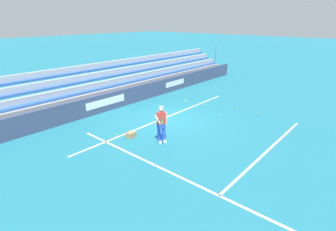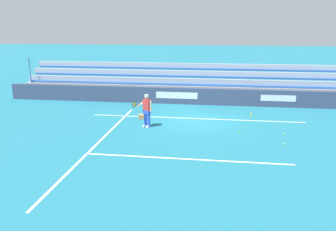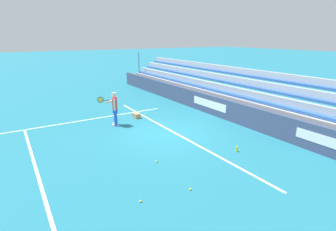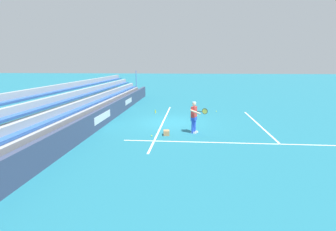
% 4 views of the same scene
% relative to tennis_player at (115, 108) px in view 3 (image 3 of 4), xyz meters
% --- Properties ---
extents(ground_plane, '(160.00, 160.00, 0.00)m').
position_rel_tennis_player_xyz_m(ground_plane, '(-2.43, -1.47, -0.89)').
color(ground_plane, '#1E6B7F').
extents(court_baseline_white, '(12.00, 0.10, 0.01)m').
position_rel_tennis_player_xyz_m(court_baseline_white, '(-2.43, -1.97, -0.89)').
color(court_baseline_white, white).
rests_on(court_baseline_white, ground).
extents(court_sideline_white, '(0.10, 12.00, 0.01)m').
position_rel_tennis_player_xyz_m(court_sideline_white, '(1.68, 2.53, -0.89)').
color(court_sideline_white, white).
rests_on(court_sideline_white, ground).
extents(court_service_line_white, '(8.22, 0.10, 0.01)m').
position_rel_tennis_player_xyz_m(court_service_line_white, '(-2.43, 4.03, -0.89)').
color(court_service_line_white, white).
rests_on(court_service_line_white, ground).
extents(back_wall_sponsor_board, '(26.82, 0.25, 1.10)m').
position_rel_tennis_player_xyz_m(back_wall_sponsor_board, '(-2.43, -5.53, -0.34)').
color(back_wall_sponsor_board, '#384260').
rests_on(back_wall_sponsor_board, ground).
extents(bleacher_stand, '(25.48, 2.40, 2.95)m').
position_rel_tennis_player_xyz_m(bleacher_stand, '(-2.43, -7.36, -0.17)').
color(bleacher_stand, '#9EA3A8').
rests_on(bleacher_stand, ground).
extents(tennis_player, '(0.87, 0.90, 1.71)m').
position_rel_tennis_player_xyz_m(tennis_player, '(0.00, 0.00, 0.00)').
color(tennis_player, blue).
rests_on(tennis_player, ground).
extents(ball_box_cardboard, '(0.44, 0.35, 0.26)m').
position_rel_tennis_player_xyz_m(ball_box_cardboard, '(0.56, -1.46, -0.76)').
color(ball_box_cardboard, '#A87F51').
rests_on(ball_box_cardboard, ground).
extents(tennis_ball_near_player, '(0.07, 0.07, 0.07)m').
position_rel_tennis_player_xyz_m(tennis_ball_near_player, '(0.89, -2.21, -0.86)').
color(tennis_ball_near_player, '#CCE533').
rests_on(tennis_ball_near_player, ground).
extents(tennis_ball_far_left, '(0.07, 0.07, 0.07)m').
position_rel_tennis_player_xyz_m(tennis_ball_far_left, '(-6.56, 1.82, -0.86)').
color(tennis_ball_far_left, '#CCE533').
rests_on(tennis_ball_far_left, ground).
extents(tennis_ball_by_box, '(0.07, 0.07, 0.07)m').
position_rel_tennis_player_xyz_m(tennis_ball_by_box, '(-6.82, 0.30, -0.86)').
color(tennis_ball_by_box, '#CCE533').
rests_on(tennis_ball_by_box, ground).
extents(tennis_ball_far_right, '(0.07, 0.07, 0.07)m').
position_rel_tennis_player_xyz_m(tennis_ball_far_right, '(-4.73, 0.27, -0.86)').
color(tennis_ball_far_right, '#CCE533').
rests_on(tennis_ball_far_right, ground).
extents(water_bottle, '(0.07, 0.07, 0.22)m').
position_rel_tennis_player_xyz_m(water_bottle, '(-5.60, -2.88, -0.78)').
color(water_bottle, yellow).
rests_on(water_bottle, ground).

